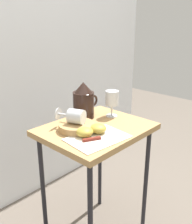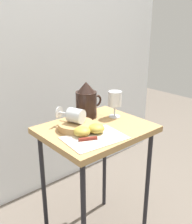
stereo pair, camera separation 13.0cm
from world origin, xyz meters
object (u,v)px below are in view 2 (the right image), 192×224
object	(u,v)px
table	(96,141)
pitcher	(86,103)
wine_glass_upright	(115,100)
basket_tray	(76,126)
apple_half_left	(82,131)
apple_half_right	(96,128)
wine_glass_tipped_near	(75,115)
knife	(95,138)

from	to	relation	value
table	pitcher	bearing A→B (deg)	69.25
table	wine_glass_upright	xyz separation A→B (m)	(0.17, 0.04, 0.18)
basket_tray	apple_half_left	bearing A→B (deg)	-109.27
basket_tray	apple_half_right	xyz separation A→B (m)	(0.04, -0.10, 0.01)
table	wine_glass_tipped_near	bearing A→B (deg)	152.94
apple_half_left	apple_half_right	size ratio (longest dim) A/B	1.00
basket_tray	pitcher	size ratio (longest dim) A/B	0.89
table	apple_half_left	bearing A→B (deg)	-160.24
wine_glass_upright	wine_glass_tipped_near	world-z (taller)	wine_glass_upright
pitcher	wine_glass_tipped_near	distance (m)	0.18
apple_half_right	wine_glass_tipped_near	bearing A→B (deg)	111.69
apple_half_left	apple_half_right	world-z (taller)	same
apple_half_right	knife	size ratio (longest dim) A/B	0.39
basket_tray	pitcher	world-z (taller)	pitcher
basket_tray	pitcher	distance (m)	0.19
apple_half_left	knife	xyz separation A→B (m)	(0.02, -0.07, -0.02)
pitcher	wine_glass_upright	distance (m)	0.16
apple_half_left	apple_half_right	bearing A→B (deg)	-13.01
pitcher	knife	xyz separation A→B (m)	(-0.16, -0.25, -0.07)
wine_glass_tipped_near	basket_tray	bearing A→B (deg)	-74.76
apple_half_left	table	bearing A→B (deg)	19.76
table	wine_glass_upright	bearing A→B (deg)	13.29
pitcher	apple_half_left	world-z (taller)	pitcher
table	wine_glass_upright	distance (m)	0.25
table	apple_half_right	world-z (taller)	apple_half_right
table	wine_glass_tipped_near	size ratio (longest dim) A/B	4.53
table	wine_glass_upright	world-z (taller)	wine_glass_upright
pitcher	wine_glass_upright	xyz separation A→B (m)	(0.12, -0.10, 0.02)
wine_glass_tipped_near	apple_half_right	distance (m)	0.13
basket_tray	wine_glass_tipped_near	size ratio (longest dim) A/B	1.15
pitcher	apple_half_right	distance (m)	0.23
knife	wine_glass_tipped_near	bearing A→B (deg)	87.18
table	apple_half_left	distance (m)	0.17
pitcher	wine_glass_upright	size ratio (longest dim) A/B	1.36
wine_glass_upright	basket_tray	bearing A→B (deg)	179.39
wine_glass_upright	apple_half_right	distance (m)	0.25
wine_glass_tipped_near	wine_glass_upright	bearing A→B (deg)	-1.69
table	knife	distance (m)	0.18
basket_tray	wine_glass_tipped_near	xyz separation A→B (m)	(-0.00, 0.01, 0.05)
pitcher	wine_glass_tipped_near	world-z (taller)	pitcher
table	apple_half_right	distance (m)	0.13
basket_tray	table	bearing A→B (deg)	-24.91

